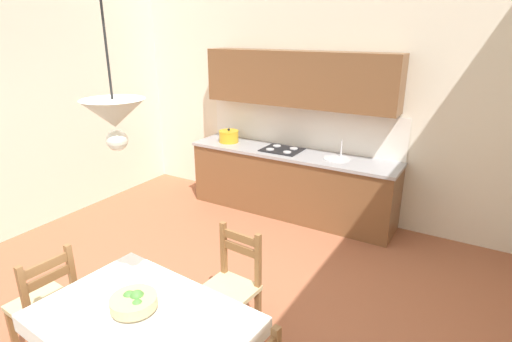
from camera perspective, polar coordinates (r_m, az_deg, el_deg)
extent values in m
cube|color=#A86042|center=(3.92, -11.97, -21.13)|extent=(6.16, 6.50, 0.10)
cube|color=silver|center=(5.56, 8.33, 14.74)|extent=(6.16, 0.12, 4.07)
cube|color=brown|center=(5.64, 4.83, -1.87)|extent=(2.86, 0.60, 0.86)
cube|color=#9E9EA3|center=(5.49, 4.92, 2.49)|extent=(2.89, 0.63, 0.04)
cube|color=white|center=(5.68, 6.36, 6.10)|extent=(2.86, 0.01, 0.55)
cube|color=brown|center=(5.41, 5.89, 12.73)|extent=(2.63, 0.34, 0.70)
cube|color=black|center=(5.57, 3.49, -6.43)|extent=(2.82, 0.02, 0.09)
cylinder|color=silver|center=(5.26, 11.28, 1.59)|extent=(0.34, 0.34, 0.02)
cylinder|color=silver|center=(5.35, 11.87, 3.15)|extent=(0.02, 0.02, 0.22)
cube|color=black|center=(5.55, 3.65, 2.99)|extent=(0.52, 0.42, 0.01)
cylinder|color=silver|center=(5.52, 1.97, 3.06)|extent=(0.11, 0.11, 0.01)
cylinder|color=silver|center=(5.40, 4.39, 2.66)|extent=(0.11, 0.11, 0.01)
cylinder|color=silver|center=(5.69, 2.95, 3.54)|extent=(0.11, 0.11, 0.01)
cylinder|color=silver|center=(5.58, 5.31, 3.16)|extent=(0.11, 0.11, 0.01)
cylinder|color=gold|center=(5.94, -3.83, 4.77)|extent=(0.28, 0.28, 0.15)
cylinder|color=gold|center=(5.92, -3.84, 5.57)|extent=(0.29, 0.29, 0.02)
sphere|color=black|center=(5.91, -3.85, 5.81)|extent=(0.04, 0.04, 0.04)
cube|color=brown|center=(2.82, -15.73, -19.20)|extent=(1.36, 0.97, 0.02)
cube|color=brown|center=(3.61, -16.67, -17.22)|extent=(0.08, 0.08, 0.73)
cube|color=white|center=(2.82, -15.76, -18.99)|extent=(1.43, 1.03, 0.00)
cube|color=white|center=(3.10, -8.79, -15.91)|extent=(1.35, 0.11, 0.12)
cube|color=white|center=(3.33, -23.41, -14.72)|extent=(0.08, 0.93, 0.12)
cube|color=#D1BC89|center=(3.74, -27.75, -16.21)|extent=(0.45, 0.45, 0.04)
cube|color=olive|center=(3.95, -30.92, -18.76)|extent=(0.05, 0.05, 0.41)
cube|color=olive|center=(4.06, -26.20, -16.78)|extent=(0.05, 0.05, 0.41)
cube|color=olive|center=(3.52, -29.05, -18.08)|extent=(0.05, 0.05, 0.93)
cube|color=olive|center=(3.64, -23.89, -15.84)|extent=(0.05, 0.05, 0.93)
cube|color=olive|center=(3.38, -27.38, -11.71)|extent=(0.05, 0.32, 0.07)
cube|color=olive|center=(3.43, -27.10, -13.24)|extent=(0.05, 0.32, 0.07)
cube|color=#D1BC89|center=(3.49, -4.01, -16.45)|extent=(0.45, 0.45, 0.04)
cube|color=olive|center=(3.43, -3.43, -21.97)|extent=(0.05, 0.05, 0.41)
cube|color=olive|center=(3.61, -8.19, -19.63)|extent=(0.05, 0.05, 0.41)
cube|color=olive|center=(3.49, 0.29, -15.60)|extent=(0.05, 0.05, 0.93)
cube|color=olive|center=(3.67, -4.46, -13.70)|extent=(0.05, 0.05, 0.93)
cube|color=olive|center=(3.38, -2.24, -9.32)|extent=(0.32, 0.05, 0.07)
cube|color=olive|center=(3.44, -2.22, -10.86)|extent=(0.32, 0.05, 0.07)
cylinder|color=tan|center=(2.87, -16.65, -17.93)|extent=(0.17, 0.17, 0.02)
cylinder|color=tan|center=(2.84, -16.75, -17.18)|extent=(0.30, 0.30, 0.07)
sphere|color=#4C8E3D|center=(2.87, -17.33, -16.55)|extent=(0.09, 0.09, 0.09)
sphere|color=#4C8E3D|center=(2.79, -16.26, -17.67)|extent=(0.08, 0.08, 0.08)
sphere|color=#4C8E3D|center=(2.85, -16.32, -16.66)|extent=(0.10, 0.10, 0.10)
cylinder|color=black|center=(2.14, -20.27, 16.17)|extent=(0.01, 0.01, 0.57)
cone|color=silver|center=(2.18, -19.28, 7.64)|extent=(0.32, 0.32, 0.14)
sphere|color=white|center=(2.21, -18.88, 4.09)|extent=(0.11, 0.11, 0.11)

